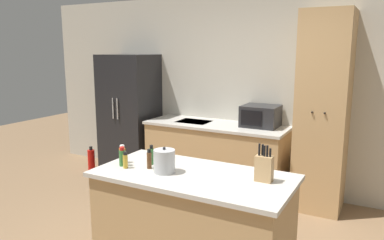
# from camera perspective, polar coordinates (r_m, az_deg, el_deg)

# --- Properties ---
(wall_back) EXTENTS (7.20, 0.06, 2.60)m
(wall_back) POSITION_cam_1_polar(r_m,az_deg,el_deg) (5.03, 10.93, 3.96)
(wall_back) COLOR beige
(wall_back) RESTS_ON ground_plane
(refrigerator) EXTENTS (0.77, 0.65, 1.80)m
(refrigerator) POSITION_cam_1_polar(r_m,az_deg,el_deg) (5.71, -9.46, 0.75)
(refrigerator) COLOR black
(refrigerator) RESTS_ON ground_plane
(back_counter) EXTENTS (1.90, 0.69, 0.91)m
(back_counter) POSITION_cam_1_polar(r_m,az_deg,el_deg) (5.06, 3.64, -5.58)
(back_counter) COLOR tan
(back_counter) RESTS_ON ground_plane
(pantry_cabinet) EXTENTS (0.55, 0.59, 2.31)m
(pantry_cabinet) POSITION_cam_1_polar(r_m,az_deg,el_deg) (4.57, 19.30, 1.03)
(pantry_cabinet) COLOR tan
(pantry_cabinet) RESTS_ON ground_plane
(kitchen_island) EXTENTS (1.57, 0.79, 0.92)m
(kitchen_island) POSITION_cam_1_polar(r_m,az_deg,el_deg) (3.16, 0.15, -16.02)
(kitchen_island) COLOR tan
(kitchen_island) RESTS_ON ground_plane
(microwave) EXTENTS (0.45, 0.40, 0.27)m
(microwave) POSITION_cam_1_polar(r_m,az_deg,el_deg) (4.83, 10.41, 0.60)
(microwave) COLOR #232326
(microwave) RESTS_ON back_counter
(knife_block) EXTENTS (0.13, 0.08, 0.28)m
(knife_block) POSITION_cam_1_polar(r_m,az_deg,el_deg) (2.84, 10.93, -7.16)
(knife_block) COLOR tan
(knife_block) RESTS_ON kitchen_island
(spice_bottle_tall_dark) EXTENTS (0.05, 0.05, 0.16)m
(spice_bottle_tall_dark) POSITION_cam_1_polar(r_m,az_deg,el_deg) (3.20, -10.60, -5.57)
(spice_bottle_tall_dark) COLOR #337033
(spice_bottle_tall_dark) RESTS_ON kitchen_island
(spice_bottle_short_red) EXTENTS (0.04, 0.04, 0.16)m
(spice_bottle_short_red) POSITION_cam_1_polar(r_m,az_deg,el_deg) (3.10, -6.54, -6.00)
(spice_bottle_short_red) COLOR #563319
(spice_bottle_short_red) RESTS_ON kitchen_island
(spice_bottle_amber_oil) EXTENTS (0.05, 0.05, 0.16)m
(spice_bottle_amber_oil) POSITION_cam_1_polar(r_m,az_deg,el_deg) (3.28, -10.55, -5.19)
(spice_bottle_amber_oil) COLOR orange
(spice_bottle_amber_oil) RESTS_ON kitchen_island
(spice_bottle_green_herb) EXTENTS (0.04, 0.04, 0.17)m
(spice_bottle_green_herb) POSITION_cam_1_polar(r_m,az_deg,el_deg) (3.20, -6.19, -5.39)
(spice_bottle_green_herb) COLOR #337033
(spice_bottle_green_herb) RESTS_ON kitchen_island
(spice_bottle_pale_salt) EXTENTS (0.04, 0.04, 0.14)m
(spice_bottle_pale_salt) POSITION_cam_1_polar(r_m,az_deg,el_deg) (3.14, -10.12, -6.12)
(spice_bottle_pale_salt) COLOR gold
(spice_bottle_pale_salt) RESTS_ON kitchen_island
(kettle) EXTENTS (0.17, 0.17, 0.21)m
(kettle) POSITION_cam_1_polar(r_m,az_deg,el_deg) (2.99, -4.24, -6.26)
(kettle) COLOR #B2B5B7
(kettle) RESTS_ON kitchen_island
(fire_extinguisher) EXTENTS (0.11, 0.11, 0.38)m
(fire_extinguisher) POSITION_cam_1_polar(r_m,az_deg,el_deg) (6.12, -15.09, -5.85)
(fire_extinguisher) COLOR red
(fire_extinguisher) RESTS_ON ground_plane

